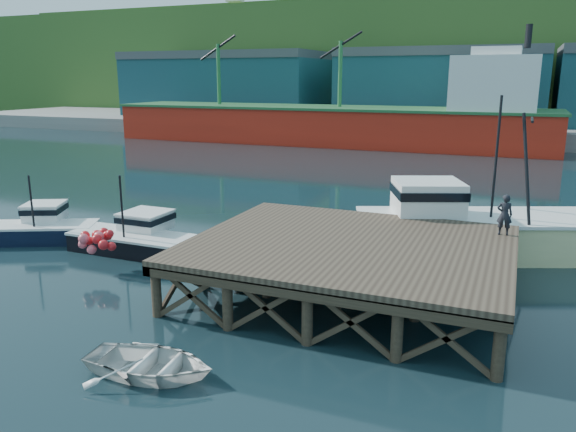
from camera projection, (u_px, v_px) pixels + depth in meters
The scene contains 12 objects.
ground at pixel (226, 275), 24.18m from camera, with size 300.00×300.00×0.00m, color black.
wharf at pixel (349, 247), 21.50m from camera, with size 12.00×10.00×2.62m.
far_quay at pixel (443, 125), 86.71m from camera, with size 160.00×40.00×2.00m, color gray.
warehouse_left at pixel (227, 88), 93.86m from camera, with size 32.00×16.00×9.00m, color #17464B.
warehouse_mid at pixel (441, 89), 80.89m from camera, with size 28.00×16.00×9.00m, color #17464B.
cargo_ship at pixel (351, 118), 69.56m from camera, with size 55.50×10.00×13.75m.
hillside at pixel (467, 62), 111.19m from camera, with size 220.00×50.00×22.00m, color #2D511E.
boat_navy at pixel (41, 227), 29.16m from camera, with size 6.04×4.36×3.57m.
boat_black at pixel (136, 237), 27.37m from camera, with size 6.30×5.33×3.89m.
trawler at pixel (473, 223), 26.62m from camera, with size 11.90×7.90×7.51m.
dinghy at pixel (150, 363), 15.95m from camera, with size 2.73×3.82×0.79m, color silver.
dockworker at pixel (505, 215), 22.37m from camera, with size 0.60×0.40×1.66m, color black.
Camera 1 is at (11.20, -20.09, 8.31)m, focal length 35.00 mm.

